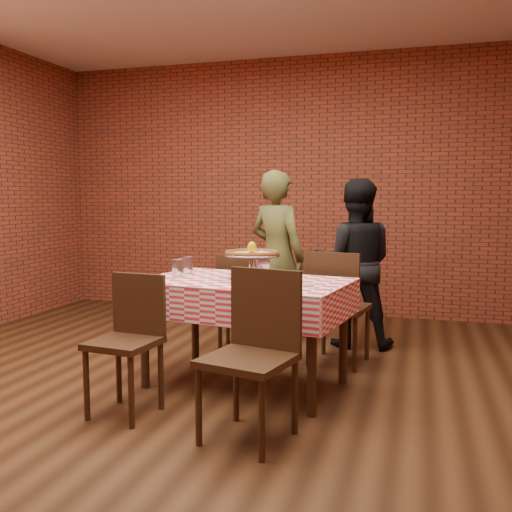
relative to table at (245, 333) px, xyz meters
name	(u,v)px	position (x,y,z in m)	size (l,w,h in m)	color
ground	(185,400)	(-0.29, -0.40, -0.38)	(6.00, 6.00, 0.00)	black
back_wall	(289,187)	(-0.29, 2.60, 1.08)	(5.50, 5.50, 0.00)	brown
table	(245,333)	(0.00, 0.00, 0.00)	(1.39, 0.84, 0.75)	#382213
tablecloth	(245,297)	(0.00, 0.00, 0.26)	(1.43, 0.87, 0.24)	#E82F45
pizza_stand	(252,267)	(0.05, 0.02, 0.47)	(0.40, 0.40, 0.18)	silver
pizza	(252,254)	(0.05, 0.02, 0.57)	(0.38, 0.38, 0.03)	beige
lemon	(252,247)	(0.05, 0.02, 0.61)	(0.06, 0.06, 0.08)	yellow
water_glass_left	(178,268)	(-0.50, -0.02, 0.45)	(0.08, 0.08, 0.13)	white
water_glass_right	(187,265)	(-0.50, 0.16, 0.45)	(0.08, 0.08, 0.13)	white
side_plate	(303,285)	(0.44, -0.13, 0.39)	(0.14, 0.14, 0.01)	white
sweetener_packet_a	(312,288)	(0.52, -0.24, 0.39)	(0.05, 0.04, 0.01)	white
sweetener_packet_b	(328,289)	(0.62, -0.23, 0.39)	(0.05, 0.04, 0.01)	white
condiment_caddy	(263,266)	(0.06, 0.27, 0.45)	(0.10, 0.08, 0.14)	silver
chair_near_left	(124,347)	(-0.55, -0.72, 0.05)	(0.38, 0.38, 0.86)	#382213
chair_near_right	(248,357)	(0.28, -0.85, 0.09)	(0.45, 0.45, 0.93)	#382213
chair_far_left	(242,302)	(-0.31, 0.88, 0.05)	(0.38, 0.38, 0.86)	#382213
chair_far_right	(339,307)	(0.56, 0.72, 0.08)	(0.43, 0.43, 0.92)	#382213
diner_olive	(277,257)	(-0.09, 1.28, 0.41)	(0.58, 0.38, 1.58)	brown
diner_black	(354,263)	(0.61, 1.30, 0.37)	(0.73, 0.57, 1.49)	black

